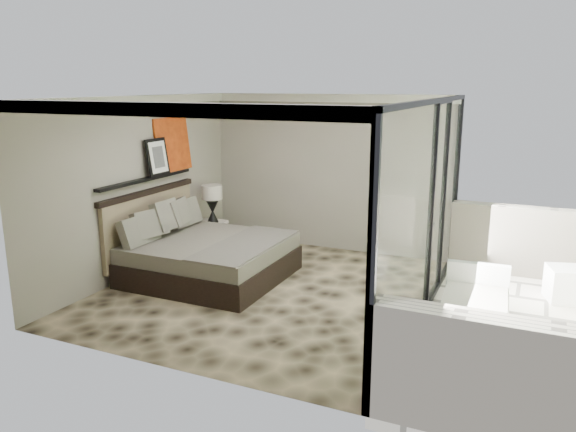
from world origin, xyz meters
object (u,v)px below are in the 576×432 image
at_px(lounger, 474,314).
at_px(nightstand, 211,236).
at_px(table_lamp, 212,199).
at_px(bed, 204,254).
at_px(ottoman, 566,284).

bearing_deg(lounger, nightstand, 158.01).
bearing_deg(table_lamp, lounger, -18.62).
distance_m(bed, lounger, 4.10).
distance_m(nightstand, lounger, 5.09).
relative_size(bed, table_lamp, 3.35).
relative_size(table_lamp, lounger, 0.41).
height_order(bed, ottoman, bed).
height_order(bed, lounger, bed).
bearing_deg(ottoman, lounger, -125.29).
bearing_deg(table_lamp, nightstand, 179.86).
bearing_deg(nightstand, bed, -40.52).
height_order(bed, nightstand, bed).
height_order(nightstand, lounger, lounger).
relative_size(bed, lounger, 1.36).
distance_m(table_lamp, ottoman, 5.87).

